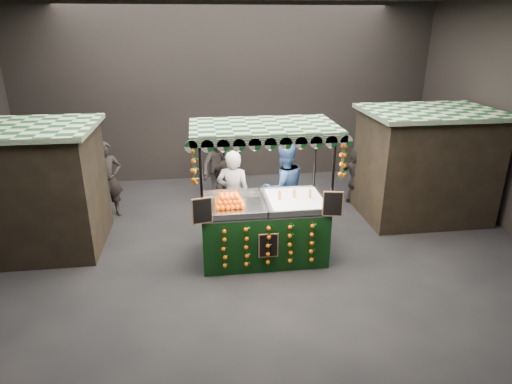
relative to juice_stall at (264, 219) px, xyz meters
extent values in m
plane|color=black|center=(-0.30, 0.07, -0.84)|extent=(12.00, 12.00, 0.00)
cube|color=black|center=(-0.30, 5.07, 1.66)|extent=(12.00, 0.10, 5.00)
cube|color=black|center=(-0.30, -4.93, 1.66)|extent=(12.00, 0.10, 5.00)
cube|color=black|center=(-4.70, 1.07, 0.41)|extent=(2.80, 2.00, 2.50)
cube|color=#11511C|center=(-4.70, 1.07, 1.71)|extent=(3.00, 2.20, 0.10)
cube|color=black|center=(4.10, 1.57, 0.41)|extent=(2.80, 2.00, 2.50)
cube|color=#11511C|center=(4.10, 1.57, 1.71)|extent=(3.00, 2.20, 0.10)
cube|color=black|center=(-0.01, 0.04, -0.29)|extent=(2.41, 1.31, 1.09)
cube|color=#B0B3B7|center=(-0.01, 0.04, 0.27)|extent=(2.41, 1.31, 0.04)
cylinder|color=black|center=(-1.18, -0.58, 0.47)|extent=(0.05, 0.05, 2.63)
cylinder|color=black|center=(1.16, -0.58, 0.47)|extent=(0.05, 0.05, 2.63)
cylinder|color=black|center=(-1.18, 0.67, 0.47)|extent=(0.05, 0.05, 2.63)
cylinder|color=black|center=(1.16, 0.67, 0.47)|extent=(0.05, 0.05, 2.63)
cube|color=#11511C|center=(-0.01, 0.04, 1.83)|extent=(2.68, 1.59, 0.09)
cube|color=silver|center=(0.65, 0.04, 0.34)|extent=(1.07, 1.18, 0.09)
cube|color=black|center=(-1.19, -0.65, 0.53)|extent=(0.37, 0.10, 0.48)
cube|color=black|center=(1.17, -0.65, 0.53)|extent=(0.37, 0.10, 0.48)
cube|color=black|center=(-0.01, -0.66, -0.24)|extent=(0.37, 0.03, 0.48)
imported|color=gray|center=(-0.51, 0.97, 0.15)|extent=(0.83, 0.66, 1.98)
imported|color=navy|center=(0.61, 1.12, 0.19)|extent=(1.17, 1.01, 2.07)
imported|color=black|center=(-3.39, 2.51, 0.09)|extent=(0.81, 0.70, 1.87)
imported|color=#292422|center=(3.30, 1.87, -0.02)|extent=(1.00, 0.93, 1.65)
imported|color=black|center=(-0.49, 2.84, -0.09)|extent=(0.90, 0.40, 1.50)
imported|color=#2A2422|center=(-0.73, 3.65, 0.03)|extent=(1.26, 1.27, 1.75)
imported|color=black|center=(-4.80, 3.75, 0.02)|extent=(0.90, 0.64, 1.72)
imported|color=#2C2824|center=(2.82, 2.46, -0.05)|extent=(1.11, 1.51, 1.58)
camera|label=1|loc=(-1.20, -7.77, 3.62)|focal=30.81mm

